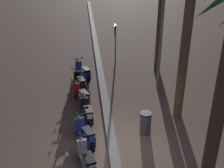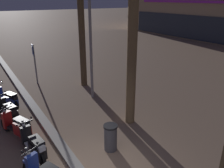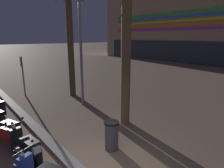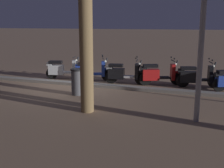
% 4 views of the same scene
% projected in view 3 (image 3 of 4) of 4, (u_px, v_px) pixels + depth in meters
% --- Properties ---
extents(scooter_red_lead_nearest, '(1.74, 0.90, 1.17)m').
position_uv_depth(scooter_red_lead_nearest, '(6.00, 132.00, 6.36)').
color(scooter_red_lead_nearest, black).
rests_on(scooter_red_lead_nearest, ground).
extents(scooter_black_far_back, '(1.79, 0.62, 1.17)m').
position_uv_depth(scooter_black_far_back, '(26.00, 149.00, 5.42)').
color(scooter_black_far_back, black).
rests_on(scooter_black_far_back, ground).
extents(crossing_sign, '(0.60, 0.16, 2.40)m').
position_uv_depth(crossing_sign, '(22.00, 71.00, 11.53)').
color(crossing_sign, '#939399').
rests_on(crossing_sign, ground).
extents(palm_tree_near_sign, '(2.22, 2.28, 6.38)m').
position_uv_depth(palm_tree_near_sign, '(69.00, 15.00, 10.86)').
color(palm_tree_near_sign, brown).
rests_on(palm_tree_near_sign, ground).
extents(litter_bin, '(0.48, 0.48, 0.95)m').
position_uv_depth(litter_bin, '(111.00, 135.00, 6.11)').
color(litter_bin, '#56565B').
rests_on(litter_bin, ground).
extents(street_lamp, '(0.36, 0.36, 7.30)m').
position_uv_depth(street_lamp, '(80.00, 18.00, 9.29)').
color(street_lamp, '#939399').
rests_on(street_lamp, ground).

